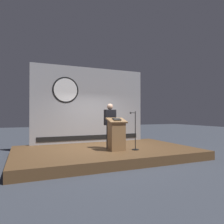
# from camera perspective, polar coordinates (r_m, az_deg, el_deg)

# --- Properties ---
(ground_plane) EXTENTS (40.00, 40.00, 0.00)m
(ground_plane) POSITION_cam_1_polar(r_m,az_deg,el_deg) (7.82, -1.75, -12.08)
(ground_plane) COLOR #383D47
(stage_platform) EXTENTS (6.40, 4.00, 0.30)m
(stage_platform) POSITION_cam_1_polar(r_m,az_deg,el_deg) (7.80, -1.75, -11.00)
(stage_platform) COLOR brown
(stage_platform) RESTS_ON ground
(banner_display) EXTENTS (5.13, 0.12, 3.35)m
(banner_display) POSITION_cam_1_polar(r_m,az_deg,el_deg) (9.42, -6.01, 1.92)
(banner_display) COLOR #9E9EA3
(banner_display) RESTS_ON stage_platform
(podium) EXTENTS (0.64, 0.49, 1.14)m
(podium) POSITION_cam_1_polar(r_m,az_deg,el_deg) (7.26, 1.25, -6.22)
(podium) COLOR olive
(podium) RESTS_ON stage_platform
(speaker_person) EXTENTS (0.40, 0.26, 1.64)m
(speaker_person) POSITION_cam_1_polar(r_m,az_deg,el_deg) (7.66, -0.56, -3.73)
(speaker_person) COLOR black
(speaker_person) RESTS_ON stage_platform
(microphone_stand) EXTENTS (0.24, 0.50, 1.36)m
(microphone_stand) POSITION_cam_1_polar(r_m,az_deg,el_deg) (7.48, 6.21, -6.66)
(microphone_stand) COLOR black
(microphone_stand) RESTS_ON stage_platform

